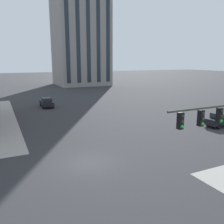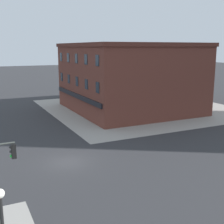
# 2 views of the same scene
# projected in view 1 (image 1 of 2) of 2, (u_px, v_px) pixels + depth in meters

# --- Properties ---
(ground_plane) EXTENTS (320.00, 320.00, 0.00)m
(ground_plane) POSITION_uv_depth(u_px,v_px,m) (88.00, 163.00, 19.22)
(ground_plane) COLOR #2D2D30
(car_main_southbound_near) EXTENTS (4.50, 2.10, 1.68)m
(car_main_southbound_near) POSITION_uv_depth(u_px,v_px,m) (221.00, 119.00, 29.98)
(car_main_southbound_near) COLOR black
(car_main_southbound_near) RESTS_ON ground
(car_cross_eastbound) EXTENTS (1.89, 4.40, 1.68)m
(car_cross_eastbound) POSITION_uv_depth(u_px,v_px,m) (47.00, 102.00, 42.25)
(car_cross_eastbound) COLOR black
(car_cross_eastbound) RESTS_ON ground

